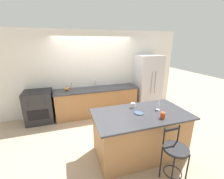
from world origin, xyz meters
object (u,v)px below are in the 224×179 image
Objects in this scene: tumbler_cup at (163,115)px; pumpkin_decoration at (67,89)px; oven_range at (39,107)px; wine_glass at (158,103)px; bar_stool_near at (175,154)px; coffee_mug at (133,105)px; soap_bottle at (72,86)px; refrigerator at (147,83)px; dinner_plate at (139,113)px.

tumbler_cup reaches higher than pumpkin_decoration.
wine_glass reaches higher than oven_range.
bar_stool_near is 1.03m from wine_glass.
coffee_mug is at bearing 117.64° from tumbler_cup.
refrigerator is at bearing -6.99° from soap_bottle.
wine_glass reaches higher than dinner_plate.
refrigerator is 2.28m from wine_glass.
tumbler_cup is at bearing -114.24° from refrigerator.
pumpkin_decoration is 0.27m from soap_bottle.
wine_glass is at bearing -55.76° from soap_bottle.
coffee_mug is at bearing -128.01° from refrigerator.
soap_bottle is (-1.41, 3.23, 0.39)m from bar_stool_near.
dinner_plate is 2.58m from pumpkin_decoration.
tumbler_cup is at bearing -110.92° from wine_glass.
pumpkin_decoration is at bearing 117.54° from bar_stool_near.
oven_range is at bearing 128.92° from bar_stool_near.
wine_glass reaches higher than coffee_mug.
soap_bottle is (-1.62, 2.38, -0.14)m from wine_glass.
wine_glass is (0.46, 0.03, 0.14)m from dinner_plate.
refrigerator is at bearing 56.04° from dinner_plate.
oven_range is at bearing 139.42° from coffee_mug.
wine_glass is 2.88m from soap_bottle.
bar_stool_near is 1.23m from coffee_mug.
dinner_plate is at bearing 136.52° from tumbler_cup.
soap_bottle is (-1.17, 2.11, -0.05)m from coffee_mug.
refrigerator is at bearing 51.99° from coffee_mug.
dinner_plate is at bearing -58.86° from pumpkin_decoration.
refrigerator is at bearing 68.20° from bar_stool_near.
soap_bottle is (-1.16, 2.41, -0.00)m from dinner_plate.
coffee_mug reaches higher than pumpkin_decoration.
refrigerator reaches higher than bar_stool_near.
dinner_plate is at bearing -176.22° from wine_glass.
soap_bottle is at bearing 124.24° from wine_glass.
tumbler_cup is at bearing -61.31° from soap_bottle.
coffee_mug is at bearing -40.58° from oven_range.
bar_stool_near is 4.90× the size of wine_glass.
bar_stool_near is (2.40, -2.97, 0.08)m from oven_range.
coffee_mug is 0.69m from tumbler_cup.
tumbler_cup is at bearing -43.48° from dinner_plate.
pumpkin_decoration reaches higher than dinner_plate.
soap_bottle reaches higher than pumpkin_decoration.
tumbler_cup reaches higher than coffee_mug.
pumpkin_decoration is (-2.75, 0.12, -0.01)m from refrigerator.
coffee_mug is at bearing 101.92° from bar_stool_near.
refrigerator is 9.29× the size of wine_glass.
oven_range is 3.09m from dinner_plate.
soap_bottle is (-1.49, 2.72, -0.05)m from tumbler_cup.
bar_stool_near is at bearing -99.26° from tumbler_cup.
wine_glass is 2.83m from pumpkin_decoration.
coffee_mug is at bearing -61.00° from soap_bottle.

